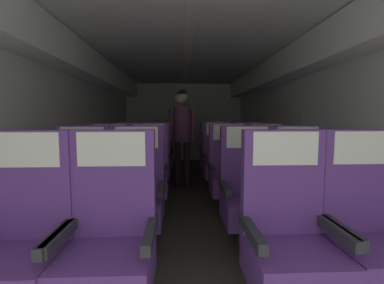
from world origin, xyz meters
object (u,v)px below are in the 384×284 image
seat_d_right_window (219,162)px  seat_d_right_aisle (249,162)px  seat_e_right_window (213,154)px  flight_attendant (182,127)px  seat_a_right_window (289,241)px  seat_d_left_window (124,162)px  seat_a_left_window (20,247)px  seat_e_right_aisle (237,154)px  seat_a_left_aisle (110,244)px  seat_e_left_window (134,154)px  seat_b_right_window (249,195)px  seat_c_left_aisle (148,174)px  seat_b_left_window (81,197)px  seat_b_right_aisle (300,194)px  seat_b_left_aisle (136,196)px  seat_a_right_aisle (371,238)px  seat_e_left_aisle (160,154)px  seat_d_left_aisle (155,162)px  seat_c_left_window (109,175)px  seat_c_right_aisle (268,173)px  seat_c_right_window (229,174)px

seat_d_right_window → seat_d_right_aisle: bearing=-3.1°
seat_e_right_window → flight_attendant: (-0.60, -0.66, 0.55)m
seat_d_right_aisle → seat_e_right_window: bearing=116.8°
seat_a_right_window → seat_d_left_window: same height
seat_a_left_window → seat_e_right_aisle: size_ratio=1.00×
seat_a_left_aisle → flight_attendant: size_ratio=0.67×
seat_d_right_aisle → seat_e_left_window: 2.22m
seat_a_right_window → seat_d_right_window: size_ratio=1.00×
seat_b_right_window → seat_c_left_aisle: same height
seat_a_left_window → seat_e_right_aisle: bearing=61.6°
seat_b_left_window → seat_e_right_aisle: 3.42m
seat_a_left_window → seat_b_right_aisle: (2.00, 0.93, 0.00)m
seat_a_right_window → seat_b_left_aisle: (-1.03, 0.94, 0.00)m
seat_b_right_aisle → flight_attendant: 2.44m
seat_d_right_aisle → seat_a_right_aisle: bearing=-89.6°
seat_d_right_window → seat_e_left_window: size_ratio=1.00×
seat_b_right_aisle → seat_e_left_aisle: size_ratio=1.00×
seat_b_right_window → seat_b_right_aisle: bearing=-0.2°
seat_d_right_aisle → flight_attendant: bearing=166.0°
seat_b_left_window → seat_d_left_aisle: bearing=75.3°
seat_c_left_window → seat_e_left_window: size_ratio=1.00×
seat_a_right_window → seat_c_right_aisle: (0.49, 1.85, 0.00)m
seat_c_right_window → seat_d_right_window: (0.00, 0.94, 0.00)m
seat_b_left_window → seat_d_left_aisle: same height
seat_d_right_window → seat_a_right_aisle: bearing=-79.8°
seat_c_right_aisle → seat_d_right_aisle: (-0.01, 0.92, 0.00)m
seat_d_left_window → seat_d_left_aisle: size_ratio=1.00×
seat_a_left_window → seat_d_left_aisle: 2.83m
seat_b_right_aisle → seat_d_right_aisle: same height
seat_b_left_aisle → seat_e_right_window: (1.04, 2.76, 0.00)m
seat_b_left_window → seat_d_left_window: same height
seat_c_left_aisle → seat_e_right_window: bearing=60.6°
seat_d_right_aisle → seat_a_left_aisle: bearing=-118.6°
seat_d_left_aisle → seat_d_right_window: same height
seat_d_left_aisle → seat_d_right_window: bearing=0.5°
seat_b_right_window → seat_c_left_aisle: size_ratio=1.00×
seat_d_right_aisle → flight_attendant: (-1.07, 0.27, 0.55)m
seat_b_left_window → flight_attendant: (0.93, 2.11, 0.55)m
seat_c_right_aisle → flight_attendant: flight_attendant is taller
seat_d_right_aisle → seat_e_right_window: same height
flight_attendant → seat_e_left_aisle: bearing=142.8°
seat_b_left_window → seat_c_left_aisle: size_ratio=1.00×
seat_c_right_window → seat_e_left_aisle: same height
seat_a_left_window → seat_d_right_window: bearing=61.7°
seat_c_left_aisle → flight_attendant: 1.37m
seat_d_left_aisle → seat_e_right_window: size_ratio=1.00×
seat_b_left_aisle → seat_d_left_window: same height
seat_a_right_window → seat_e_right_window: size_ratio=1.00×
seat_e_left_aisle → flight_attendant: flight_attendant is taller
seat_b_right_window → seat_d_left_window: size_ratio=1.00×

